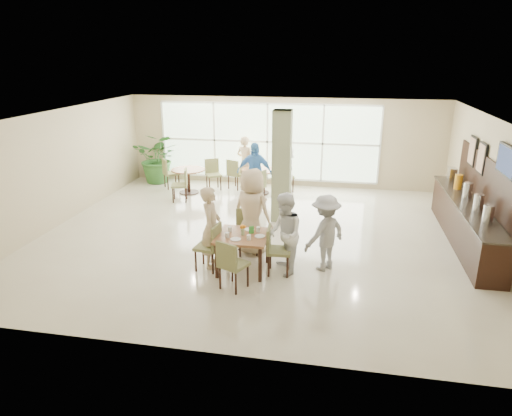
% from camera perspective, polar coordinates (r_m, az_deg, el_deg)
% --- Properties ---
extents(ground, '(10.00, 10.00, 0.00)m').
position_cam_1_polar(ground, '(10.79, 0.14, -3.46)').
color(ground, beige).
rests_on(ground, ground).
extents(room_shell, '(10.00, 10.00, 10.00)m').
position_cam_1_polar(room_shell, '(10.27, 0.15, 5.38)').
color(room_shell, white).
rests_on(room_shell, ground).
extents(window_bank, '(7.00, 0.04, 7.00)m').
position_cam_1_polar(window_bank, '(14.71, 1.43, 8.26)').
color(window_bank, silver).
rests_on(window_bank, ground).
extents(column, '(0.45, 0.45, 2.80)m').
position_cam_1_polar(column, '(11.43, 3.23, 5.17)').
color(column, '#787D57').
rests_on(column, ground).
extents(main_table, '(0.99, 0.99, 0.75)m').
position_cam_1_polar(main_table, '(8.87, -1.65, -3.90)').
color(main_table, brown).
rests_on(main_table, ground).
extents(round_table_left, '(1.04, 1.04, 0.75)m').
position_cam_1_polar(round_table_left, '(14.09, -8.46, 4.09)').
color(round_table_left, brown).
rests_on(round_table_left, ground).
extents(round_table_right, '(1.07, 1.07, 0.75)m').
position_cam_1_polar(round_table_right, '(13.90, 0.41, 4.12)').
color(round_table_right, brown).
rests_on(round_table_right, ground).
extents(chairs_main_table, '(1.90, 2.13, 0.95)m').
position_cam_1_polar(chairs_main_table, '(8.95, -1.76, -5.00)').
color(chairs_main_table, olive).
rests_on(chairs_main_table, ground).
extents(chairs_table_left, '(1.99, 1.91, 0.95)m').
position_cam_1_polar(chairs_table_left, '(14.14, -8.47, 3.79)').
color(chairs_table_left, olive).
rests_on(chairs_table_left, ground).
extents(chairs_table_right, '(2.17, 1.90, 0.95)m').
position_cam_1_polar(chairs_table_right, '(13.85, 0.41, 3.68)').
color(chairs_table_right, olive).
rests_on(chairs_table_right, ground).
extents(tabletop_clutter, '(0.76, 0.75, 0.21)m').
position_cam_1_polar(tabletop_clutter, '(8.81, -1.50, -3.03)').
color(tabletop_clutter, white).
rests_on(tabletop_clutter, main_table).
extents(buffet_counter, '(0.64, 4.70, 1.95)m').
position_cam_1_polar(buffet_counter, '(11.28, 24.84, -1.26)').
color(buffet_counter, black).
rests_on(buffet_counter, ground).
extents(wall_tv, '(0.06, 1.00, 0.58)m').
position_cam_1_polar(wall_tv, '(9.92, 28.86, 5.21)').
color(wall_tv, black).
rests_on(wall_tv, ground).
extents(framed_art_a, '(0.05, 0.55, 0.70)m').
position_cam_1_polar(framed_art_a, '(11.48, 26.37, 5.61)').
color(framed_art_a, black).
rests_on(framed_art_a, ground).
extents(framed_art_b, '(0.05, 0.55, 0.70)m').
position_cam_1_polar(framed_art_b, '(12.23, 25.43, 6.45)').
color(framed_art_b, black).
rests_on(framed_art_b, ground).
extents(potted_plant, '(1.52, 1.52, 1.66)m').
position_cam_1_polar(potted_plant, '(15.40, -12.09, 6.16)').
color(potted_plant, '#2D6327').
rests_on(potted_plant, ground).
extents(teen_left, '(0.44, 0.63, 1.65)m').
position_cam_1_polar(teen_left, '(9.04, -5.61, -2.41)').
color(teen_left, tan).
rests_on(teen_left, ground).
extents(teen_far, '(1.03, 0.82, 1.85)m').
position_cam_1_polar(teen_far, '(9.58, -0.51, -0.45)').
color(teen_far, tan).
rests_on(teen_far, ground).
extents(teen_right, '(0.84, 0.94, 1.61)m').
position_cam_1_polar(teen_right, '(8.72, 3.58, -3.31)').
color(teen_right, white).
rests_on(teen_right, ground).
extents(teen_standing, '(1.09, 1.12, 1.54)m').
position_cam_1_polar(teen_standing, '(8.99, 8.64, -3.08)').
color(teen_standing, '#959496').
rests_on(teen_standing, ground).
extents(adult_a, '(1.02, 0.59, 1.73)m').
position_cam_1_polar(adult_a, '(12.99, -0.21, 4.44)').
color(adult_a, '#4282C8').
rests_on(adult_a, ground).
extents(adult_b, '(0.76, 1.45, 1.50)m').
position_cam_1_polar(adult_b, '(13.79, 3.84, 4.74)').
color(adult_b, white).
rests_on(adult_b, ground).
extents(adult_standing, '(0.71, 0.58, 1.67)m').
position_cam_1_polar(adult_standing, '(14.40, -1.35, 5.74)').
color(adult_standing, tan).
rests_on(adult_standing, ground).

